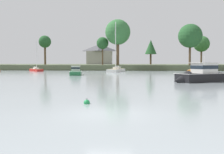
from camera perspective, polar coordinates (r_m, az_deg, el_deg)
ground_plane at (r=12.79m, az=-0.96°, el=-8.22°), size 440.29×440.29×0.00m
far_shore_bank at (r=104.93m, az=3.85°, el=2.39°), size 198.13×53.80×1.72m
sailboat_red at (r=76.15m, az=-16.85°, el=1.41°), size 5.62×6.00×9.47m
cruiser_orange at (r=67.16m, az=19.12°, el=1.32°), size 7.54×4.98×3.67m
cruiser_black at (r=35.07m, az=19.23°, el=-0.12°), size 8.88×6.60×4.38m
sailboat_white at (r=67.62m, az=0.99°, el=1.39°), size 4.60×9.68×13.82m
cruiser_green at (r=52.53m, az=-8.20°, el=0.93°), size 3.20×7.08×3.61m
mooring_buoy_green at (r=15.69m, az=-5.75°, el=-5.82°), size 0.39×0.39×0.44m
shore_tree_right at (r=98.40m, az=-15.01°, el=7.65°), size 4.60×4.60×10.94m
shore_tree_center_left at (r=83.15m, az=17.34°, el=8.89°), size 7.44×7.44×12.87m
shore_tree_far_left at (r=104.57m, az=8.81°, el=6.72°), size 4.78×4.78×10.11m
shore_tree_left_mid at (r=107.08m, az=19.68°, el=7.08°), size 6.35×6.35×11.45m
shore_tree_left at (r=83.48m, az=-2.16°, el=7.65°), size 3.97×3.97×9.20m
shore_tree_inland_c at (r=81.11m, az=1.32°, el=10.11°), size 8.03×8.03×14.52m
cottage_eastern at (r=112.01m, az=-2.83°, el=5.27°), size 11.60×7.76×8.96m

